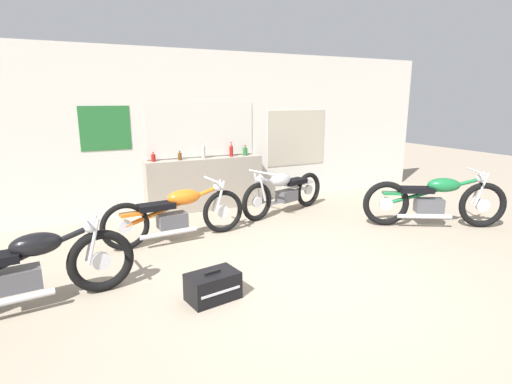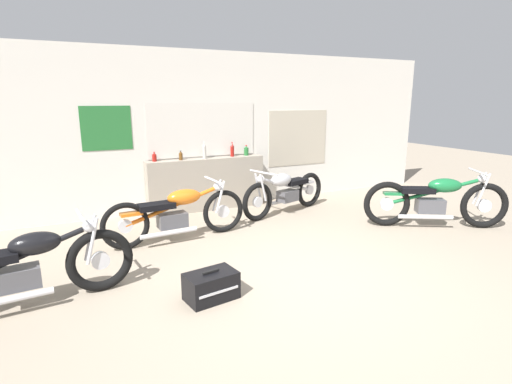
# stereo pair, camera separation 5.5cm
# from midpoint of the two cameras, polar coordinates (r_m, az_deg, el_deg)

# --- Properties ---
(ground_plane) EXTENTS (24.00, 24.00, 0.00)m
(ground_plane) POSITION_cam_midpoint_polar(r_m,az_deg,el_deg) (4.54, 7.54, -12.74)
(ground_plane) COLOR gray
(wall_back) EXTENTS (10.00, 0.07, 2.80)m
(wall_back) POSITION_cam_midpoint_polar(r_m,az_deg,el_deg) (7.30, -7.37, 8.58)
(wall_back) COLOR silver
(wall_back) RESTS_ON ground_plane
(sill_counter) EXTENTS (2.13, 0.28, 0.94)m
(sill_counter) POSITION_cam_midpoint_polar(r_m,az_deg,el_deg) (7.27, -6.79, 1.15)
(sill_counter) COLOR gray
(sill_counter) RESTS_ON ground_plane
(bottle_leftmost) EXTENTS (0.07, 0.07, 0.16)m
(bottle_leftmost) POSITION_cam_midpoint_polar(r_m,az_deg,el_deg) (6.97, -14.10, 4.85)
(bottle_leftmost) COLOR maroon
(bottle_leftmost) RESTS_ON sill_counter
(bottle_left_center) EXTENTS (0.06, 0.06, 0.16)m
(bottle_left_center) POSITION_cam_midpoint_polar(r_m,az_deg,el_deg) (7.04, -10.48, 5.10)
(bottle_left_center) COLOR #5B3814
(bottle_left_center) RESTS_ON sill_counter
(bottle_center) EXTENTS (0.07, 0.07, 0.30)m
(bottle_center) POSITION_cam_midpoint_polar(r_m,az_deg,el_deg) (7.15, -7.17, 5.84)
(bottle_center) COLOR #B7B2A8
(bottle_center) RESTS_ON sill_counter
(bottle_right_center) EXTENTS (0.07, 0.07, 0.26)m
(bottle_right_center) POSITION_cam_midpoint_polar(r_m,az_deg,el_deg) (7.35, -3.20, 5.99)
(bottle_right_center) COLOR maroon
(bottle_right_center) RESTS_ON sill_counter
(bottle_rightmost) EXTENTS (0.08, 0.08, 0.19)m
(bottle_rightmost) POSITION_cam_midpoint_polar(r_m,az_deg,el_deg) (7.49, -1.19, 5.90)
(bottle_rightmost) COLOR #23662D
(bottle_rightmost) RESTS_ON sill_counter
(motorcycle_green) EXTENTS (1.96, 1.18, 0.90)m
(motorcycle_green) POSITION_cam_midpoint_polar(r_m,az_deg,el_deg) (6.82, 24.46, -1.10)
(motorcycle_green) COLOR black
(motorcycle_green) RESTS_ON ground_plane
(motorcycle_orange) EXTENTS (2.08, 0.64, 0.83)m
(motorcycle_orange) POSITION_cam_midpoint_polar(r_m,az_deg,el_deg) (5.72, -10.95, -2.90)
(motorcycle_orange) COLOR black
(motorcycle_orange) RESTS_ON ground_plane
(motorcycle_black) EXTENTS (2.01, 0.64, 0.84)m
(motorcycle_black) POSITION_cam_midpoint_polar(r_m,az_deg,el_deg) (4.42, -29.76, -9.43)
(motorcycle_black) COLOR black
(motorcycle_black) RESTS_ON ground_plane
(motorcycle_silver) EXTENTS (1.90, 0.80, 0.81)m
(motorcycle_silver) POSITION_cam_midpoint_polar(r_m,az_deg,el_deg) (6.99, 4.39, 0.13)
(motorcycle_silver) COLOR black
(motorcycle_silver) RESTS_ON ground_plane
(hard_case_black) EXTENTS (0.55, 0.40, 0.31)m
(hard_case_black) POSITION_cam_midpoint_polar(r_m,az_deg,el_deg) (4.14, -6.04, -13.19)
(hard_case_black) COLOR black
(hard_case_black) RESTS_ON ground_plane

